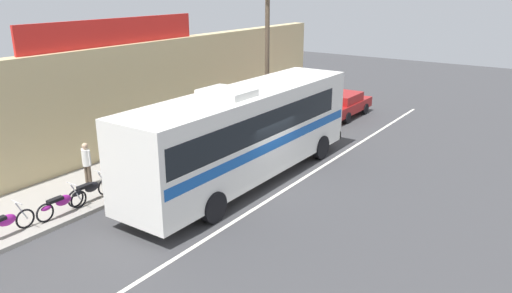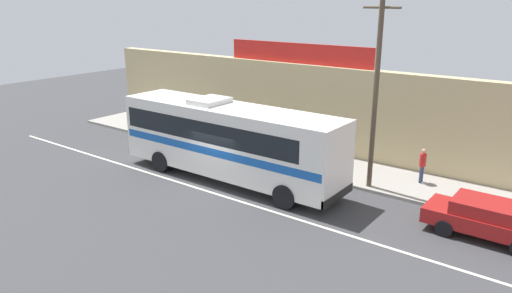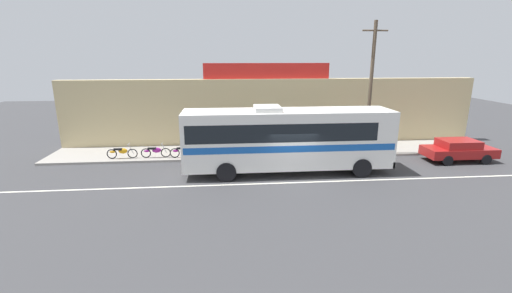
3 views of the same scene
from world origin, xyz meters
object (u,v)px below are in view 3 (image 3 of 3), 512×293
at_px(intercity_bus, 286,137).
at_px(motorcycle_orange, 184,151).
at_px(parked_car, 458,150).
at_px(motorcycle_blue, 121,152).
at_px(utility_pole, 370,88).
at_px(pedestrian_by_curb, 379,133).
at_px(pedestrian_far_right, 216,137).
at_px(pedestrian_far_left, 307,135).
at_px(motorcycle_green, 155,151).
at_px(motorcycle_red, 204,150).

relative_size(intercity_bus, motorcycle_orange, 6.18).
distance_m(parked_car, motorcycle_blue, 21.08).
bearing_deg(utility_pole, pedestrian_by_curb, 47.12).
height_order(parked_car, motorcycle_blue, parked_car).
bearing_deg(pedestrian_far_right, pedestrian_far_left, -1.74).
xyz_separation_m(motorcycle_blue, motorcycle_orange, (3.88, -0.13, 0.00)).
distance_m(motorcycle_green, pedestrian_far_right, 4.03).
height_order(motorcycle_orange, pedestrian_far_left, pedestrian_far_left).
bearing_deg(motorcycle_red, parked_car, -7.21).
height_order(utility_pole, pedestrian_by_curb, utility_pole).
relative_size(motorcycle_green, motorcycle_red, 1.01).
relative_size(pedestrian_by_curb, pedestrian_far_right, 0.96).
xyz_separation_m(intercity_bus, motorcycle_green, (-7.80, 3.11, -1.50)).
xyz_separation_m(parked_car, pedestrian_far_left, (-8.91, 2.94, 0.42)).
bearing_deg(intercity_bus, parked_car, 5.76).
bearing_deg(motorcycle_orange, motorcycle_red, 7.29).
distance_m(motorcycle_green, motorcycle_orange, 1.82).
height_order(utility_pole, motorcycle_green, utility_pole).
xyz_separation_m(parked_car, utility_pole, (-5.26, 1.76, 3.71)).
bearing_deg(utility_pole, motorcycle_blue, 179.20).
bearing_deg(parked_car, pedestrian_far_right, 168.29).
bearing_deg(pedestrian_far_right, motorcycle_red, -125.35).
distance_m(motorcycle_blue, motorcycle_red, 5.11).
xyz_separation_m(motorcycle_red, pedestrian_far_left, (6.97, 0.93, 0.60)).
bearing_deg(pedestrian_far_right, pedestrian_by_curb, 2.41).
relative_size(parked_car, motorcycle_orange, 2.29).
distance_m(motorcycle_green, motorcycle_red, 3.04).
height_order(intercity_bus, motorcycle_orange, intercity_bus).
distance_m(pedestrian_far_left, pedestrian_by_curb, 5.40).
xyz_separation_m(motorcycle_blue, motorcycle_green, (2.07, 0.01, 0.00)).
bearing_deg(utility_pole, parked_car, -18.52).
relative_size(utility_pole, motorcycle_red, 4.54).
height_order(motorcycle_green, pedestrian_by_curb, pedestrian_by_curb).
bearing_deg(pedestrian_far_left, utility_pole, -17.90).
relative_size(intercity_bus, motorcycle_green, 6.19).
bearing_deg(motorcycle_red, pedestrian_far_right, 54.65).
relative_size(intercity_bus, pedestrian_far_right, 6.81).
bearing_deg(motorcycle_red, pedestrian_far_left, 7.60).
height_order(parked_car, pedestrian_far_right, pedestrian_far_right).
distance_m(motorcycle_red, pedestrian_far_left, 7.06).
xyz_separation_m(motorcycle_green, motorcycle_red, (3.04, 0.02, 0.00)).
height_order(utility_pole, motorcycle_red, utility_pole).
bearing_deg(motorcycle_green, motorcycle_orange, -4.34).
bearing_deg(motorcycle_blue, motorcycle_red, 0.30).
relative_size(intercity_bus, utility_pole, 1.37).
xyz_separation_m(utility_pole, pedestrian_far_left, (-3.64, 1.18, -3.29)).
distance_m(utility_pole, motorcycle_red, 11.31).
bearing_deg(motorcycle_red, pedestrian_by_curb, 7.41).
distance_m(intercity_bus, parked_car, 11.25).
height_order(motorcycle_green, pedestrian_far_right, pedestrian_far_right).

